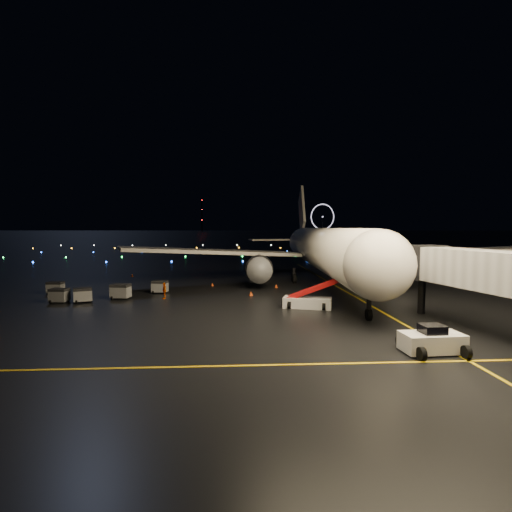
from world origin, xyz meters
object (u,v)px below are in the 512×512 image
object	(u,v)px
baggage_cart_1	(121,292)
baggage_cart_4	(56,288)
pushback_tug	(432,339)
belt_loader	(307,291)
baggage_cart_3	(83,295)
airliner	(321,226)
baggage_cart_0	(160,287)
crew_c	(164,291)
baggage_cart_2	(59,296)

from	to	relation	value
baggage_cart_1	baggage_cart_4	distance (m)	9.86
pushback_tug	belt_loader	world-z (taller)	belt_loader
pushback_tug	baggage_cart_1	distance (m)	33.63
baggage_cart_3	airliner	bearing A→B (deg)	5.86
baggage_cart_4	baggage_cart_0	bearing A→B (deg)	4.07
belt_loader	baggage_cart_3	distance (m)	24.59
airliner	baggage_cart_0	distance (m)	25.90
belt_loader	crew_c	world-z (taller)	belt_loader
airliner	baggage_cart_4	xyz separation A→B (m)	(-35.42, -9.89, -7.71)
crew_c	baggage_cart_4	size ratio (longest dim) A/B	1.06
belt_loader	pushback_tug	bearing A→B (deg)	-53.97
crew_c	baggage_cart_0	size ratio (longest dim) A/B	1.05
belt_loader	baggage_cart_0	size ratio (longest dim) A/B	3.94
crew_c	baggage_cart_4	distance (m)	14.60
belt_loader	baggage_cart_3	size ratio (longest dim) A/B	3.77
airliner	baggage_cart_0	world-z (taller)	airliner
belt_loader	crew_c	distance (m)	16.78
baggage_cart_1	belt_loader	bearing A→B (deg)	-6.78
baggage_cart_3	baggage_cart_0	bearing A→B (deg)	16.29
airliner	baggage_cart_2	world-z (taller)	airliner
baggage_cart_0	baggage_cart_3	xyz separation A→B (m)	(-7.37, -5.78, 0.03)
airliner	pushback_tug	distance (m)	35.98
baggage_cart_0	baggage_cart_2	distance (m)	11.44
pushback_tug	baggage_cart_2	size ratio (longest dim) A/B	2.10
belt_loader	crew_c	bearing A→B (deg)	174.35
baggage_cart_4	belt_loader	bearing A→B (deg)	-14.74
baggage_cart_0	baggage_cart_1	xyz separation A→B (m)	(-3.76, -3.92, 0.09)
belt_loader	baggage_cart_2	bearing A→B (deg)	-173.29
airliner	baggage_cart_3	xyz separation A→B (m)	(-30.00, -15.74, -7.67)
crew_c	belt_loader	bearing A→B (deg)	52.77
baggage_cart_2	baggage_cart_1	bearing A→B (deg)	25.60
pushback_tug	baggage_cart_3	distance (m)	35.44
baggage_cart_2	baggage_cart_4	bearing A→B (deg)	124.99
baggage_cart_0	baggage_cart_3	distance (m)	9.36
pushback_tug	baggage_cart_4	bearing A→B (deg)	141.08
baggage_cart_1	baggage_cart_4	bearing A→B (deg)	166.37
pushback_tug	belt_loader	bearing A→B (deg)	106.84
airliner	baggage_cart_4	world-z (taller)	airliner
crew_c	baggage_cart_2	distance (m)	11.25
baggage_cart_1	baggage_cart_3	size ratio (longest dim) A/B	1.07
baggage_cart_3	baggage_cart_4	xyz separation A→B (m)	(-5.42, 5.85, -0.04)
baggage_cart_1	baggage_cart_3	world-z (taller)	baggage_cart_1
baggage_cart_0	baggage_cart_1	size ratio (longest dim) A/B	0.89
belt_loader	baggage_cart_0	distance (m)	19.68
pushback_tug	belt_loader	distance (m)	16.00
crew_c	baggage_cart_0	bearing A→B (deg)	-178.33
belt_loader	baggage_cart_3	xyz separation A→B (m)	(-24.17, 4.41, -0.93)
baggage_cart_1	baggage_cart_2	world-z (taller)	baggage_cart_1
baggage_cart_2	belt_loader	bearing A→B (deg)	-0.86
airliner	crew_c	world-z (taller)	airliner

